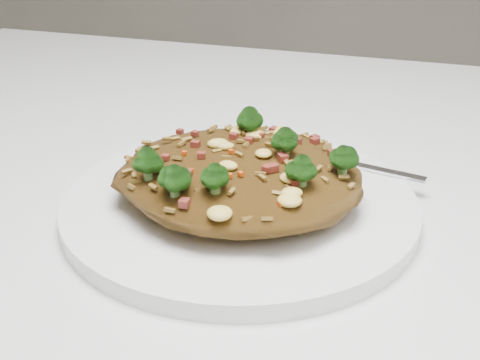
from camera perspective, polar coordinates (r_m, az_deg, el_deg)
name	(u,v)px	position (r m, az deg, el deg)	size (l,w,h in m)	color
dining_table	(332,277)	(0.61, 7.86, -8.24)	(1.20, 0.80, 0.75)	silver
plate	(240,206)	(0.51, 0.00, -2.21)	(0.27, 0.27, 0.01)	white
fried_rice	(240,167)	(0.50, 0.02, 1.10)	(0.19, 0.17, 0.06)	brown
fork	(340,162)	(0.57, 8.55, 1.55)	(0.16, 0.05, 0.00)	silver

